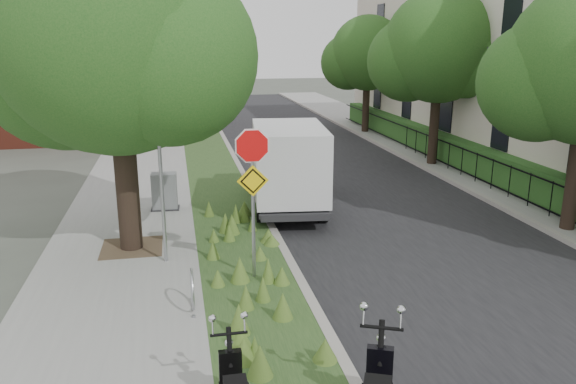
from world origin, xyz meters
name	(u,v)px	position (x,y,z in m)	size (l,w,h in m)	color
ground	(327,288)	(0.00, 0.00, 0.00)	(120.00, 120.00, 0.00)	#4C5147
sidewalk_near	(138,178)	(-4.25, 10.00, 0.06)	(3.50, 60.00, 0.12)	gray
verge	(215,175)	(-1.50, 10.00, 0.06)	(2.00, 60.00, 0.12)	#26441D
kerb_near	(243,173)	(-0.50, 10.00, 0.07)	(0.20, 60.00, 0.13)	#9E9991
road	(334,171)	(3.00, 10.00, 0.01)	(7.00, 60.00, 0.01)	black
kerb_far	(419,165)	(6.50, 10.00, 0.07)	(0.20, 60.00, 0.13)	#9E9991
footpath_far	(459,163)	(8.20, 10.00, 0.06)	(3.20, 60.00, 0.12)	gray
street_tree_main	(112,42)	(-4.08, 2.86, 4.80)	(6.21, 5.54, 7.66)	black
bare_post	(161,173)	(-3.20, 1.80, 2.12)	(0.08, 0.08, 4.00)	#A5A8AD
bike_hoop	(192,289)	(-2.70, -0.60, 0.50)	(0.06, 0.78, 0.77)	#A5A8AD
sign_assembly	(253,173)	(-1.40, 0.58, 2.33)	(0.94, 0.08, 3.22)	#A5A8AD
fence_far	(437,149)	(7.20, 10.00, 0.67)	(0.04, 24.00, 1.00)	black
hedge_far	(453,149)	(7.90, 10.00, 0.67)	(1.00, 24.00, 1.10)	#234E1C
terrace_houses	(545,57)	(11.49, 10.00, 4.16)	(7.40, 26.40, 8.20)	beige
brick_building	(41,51)	(-9.50, 22.00, 4.21)	(9.40, 10.40, 8.30)	maroon
far_tree_b	(437,52)	(6.94, 10.05, 4.37)	(4.83, 4.31, 6.56)	black
far_tree_c	(366,57)	(6.94, 18.04, 3.95)	(4.37, 3.89, 5.93)	black
box_truck	(288,163)	(0.30, 5.48, 1.41)	(2.39, 4.95, 2.16)	#262628
utility_cabinet	(165,192)	(-3.25, 5.82, 0.63)	(0.82, 0.57, 1.06)	#262628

